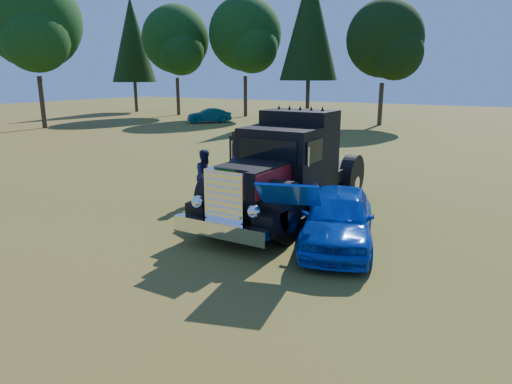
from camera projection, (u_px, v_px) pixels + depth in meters
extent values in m
plane|color=#455B1A|center=(206.00, 241.00, 11.30)|extent=(120.00, 120.00, 0.00)
cylinder|color=#2D2116|center=(178.00, 96.00, 47.33)|extent=(0.36, 0.36, 3.78)
sphere|color=black|center=(176.00, 39.00, 45.92)|extent=(6.72, 6.72, 6.72)
sphere|color=black|center=(181.00, 51.00, 44.92)|extent=(4.62, 4.62, 4.62)
cylinder|color=#2D2116|center=(245.00, 96.00, 45.54)|extent=(0.36, 0.36, 3.96)
sphere|color=black|center=(245.00, 34.00, 44.07)|extent=(7.04, 7.04, 7.04)
sphere|color=black|center=(252.00, 47.00, 43.01)|extent=(4.84, 4.84, 4.84)
cylinder|color=#2D2116|center=(136.00, 92.00, 51.53)|extent=(0.36, 0.36, 4.32)
cone|color=black|center=(132.00, 40.00, 50.14)|extent=(4.80, 4.80, 9.00)
cylinder|color=#2D2116|center=(42.00, 102.00, 35.26)|extent=(0.36, 0.36, 3.96)
sphere|color=black|center=(33.00, 21.00, 33.79)|extent=(7.04, 7.04, 7.04)
sphere|color=black|center=(35.00, 38.00, 32.74)|extent=(4.84, 4.84, 4.84)
cylinder|color=#2D2116|center=(380.00, 104.00, 37.48)|extent=(0.36, 0.36, 3.42)
sphere|color=black|center=(385.00, 39.00, 36.22)|extent=(6.08, 6.08, 6.08)
sphere|color=black|center=(396.00, 53.00, 35.30)|extent=(4.18, 4.18, 4.18)
cylinder|color=#2D2116|center=(308.00, 94.00, 41.60)|extent=(0.36, 0.36, 4.68)
cone|color=black|center=(310.00, 23.00, 40.09)|extent=(5.20, 5.20, 9.75)
cylinder|color=black|center=(214.00, 210.00, 12.00)|extent=(0.32, 1.10, 1.10)
cylinder|color=black|center=(285.00, 222.00, 10.97)|extent=(0.32, 1.10, 1.10)
cylinder|color=black|center=(294.00, 176.00, 16.01)|extent=(0.32, 1.10, 1.10)
cylinder|color=black|center=(351.00, 183.00, 14.98)|extent=(0.32, 1.10, 1.10)
cylinder|color=black|center=(302.00, 177.00, 15.85)|extent=(0.32, 1.10, 1.10)
cylinder|color=black|center=(342.00, 182.00, 15.15)|extent=(0.32, 1.10, 1.10)
cube|color=black|center=(293.00, 191.00, 13.64)|extent=(1.60, 6.40, 0.28)
cube|color=white|center=(220.00, 230.00, 10.44)|extent=(2.50, 0.22, 0.36)
cube|color=white|center=(227.00, 197.00, 10.52)|extent=(1.05, 0.30, 1.30)
cube|color=black|center=(250.00, 186.00, 11.39)|extent=(1.35, 1.80, 1.10)
cube|color=maroon|center=(227.00, 175.00, 11.68)|extent=(0.02, 1.80, 0.60)
cube|color=maroon|center=(275.00, 182.00, 11.00)|extent=(0.02, 1.80, 0.60)
cylinder|color=black|center=(217.00, 196.00, 11.86)|extent=(0.55, 1.24, 1.24)
cylinder|color=black|center=(282.00, 206.00, 10.92)|extent=(0.55, 1.24, 1.24)
sphere|color=white|center=(198.00, 202.00, 10.90)|extent=(0.32, 0.32, 0.32)
sphere|color=white|center=(254.00, 211.00, 10.13)|extent=(0.32, 0.32, 0.32)
cube|color=black|center=(279.00, 166.00, 12.62)|extent=(2.05, 1.30, 2.10)
cube|color=black|center=(267.00, 152.00, 11.94)|extent=(1.70, 0.05, 0.65)
cube|color=black|center=(299.00, 152.00, 13.66)|extent=(2.05, 1.30, 2.50)
cube|color=black|center=(320.00, 169.00, 15.23)|extent=(2.00, 2.00, 0.35)
cube|color=black|center=(241.00, 162.00, 13.77)|extent=(1.04, 0.46, 1.50)
cube|color=maroon|center=(241.00, 166.00, 13.86)|extent=(0.80, 0.33, 0.75)
imported|color=#070799|center=(338.00, 217.00, 10.90)|extent=(2.78, 4.37, 1.38)
cube|color=#070799|center=(289.00, 195.00, 9.58)|extent=(1.52, 1.28, 0.67)
imported|color=#20354B|center=(237.00, 183.00, 13.85)|extent=(0.58, 0.70, 1.65)
imported|color=#223550|center=(206.00, 176.00, 14.64)|extent=(0.89, 1.00, 1.71)
imported|color=#09373A|center=(209.00, 116.00, 39.65)|extent=(3.47, 3.61, 1.22)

